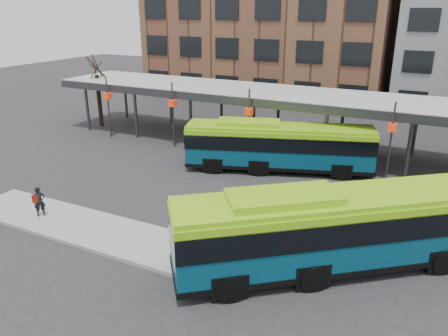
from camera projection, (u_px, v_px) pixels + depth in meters
ground at (224, 228)px, 20.63m from camera, size 120.00×120.00×0.00m
boarding_island at (90, 229)px, 20.40m from camera, size 14.00×3.00×0.18m
canopy at (307, 98)px, 30.08m from camera, size 40.00×6.53×4.80m
tree at (99, 98)px, 37.40m from camera, size 1.64×1.64×5.60m
bus_front at (332, 228)px, 16.87m from camera, size 11.44×9.82×3.44m
bus_rear at (278, 145)px, 27.37m from camera, size 11.75×6.02×3.19m
pedestrian at (39, 201)px, 21.21m from camera, size 0.61×0.65×1.50m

